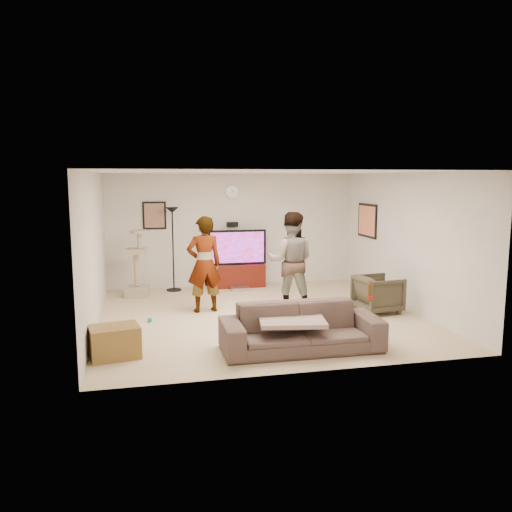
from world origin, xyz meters
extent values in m
cube|color=tan|center=(0.00, 0.00, -0.01)|extent=(5.50, 5.50, 0.02)
cube|color=white|center=(0.00, 0.00, 2.51)|extent=(5.50, 5.50, 0.02)
cube|color=beige|center=(0.00, 2.75, 1.25)|extent=(5.50, 0.04, 2.50)
cube|color=beige|center=(0.00, -2.75, 1.25)|extent=(5.50, 0.04, 2.50)
cube|color=beige|center=(-2.75, 0.00, 1.25)|extent=(0.04, 5.50, 2.50)
cube|color=beige|center=(2.75, 0.00, 1.25)|extent=(0.04, 5.50, 2.50)
cylinder|color=silver|center=(0.00, 2.72, 2.10)|extent=(0.26, 0.04, 0.26)
cube|color=black|center=(0.00, 2.69, 1.38)|extent=(0.25, 0.10, 0.10)
cube|color=#83614C|center=(-1.70, 2.73, 1.60)|extent=(0.42, 0.03, 0.52)
cube|color=#EE7E53|center=(2.73, 1.60, 1.50)|extent=(0.03, 0.78, 0.62)
cube|color=#48110B|center=(0.07, 2.50, 0.25)|extent=(1.21, 0.45, 0.50)
cube|color=#AFAFB5|center=(0.05, 2.11, 0.04)|extent=(0.40, 0.30, 0.07)
cube|color=black|center=(0.07, 2.50, 0.89)|extent=(1.29, 0.08, 0.77)
cube|color=#7C2DE0|center=(0.07, 2.46, 0.89)|extent=(1.19, 0.01, 0.68)
cylinder|color=black|center=(-1.34, 2.41, 0.89)|extent=(0.32, 0.32, 1.78)
cube|color=tan|center=(-2.11, 2.01, 0.69)|extent=(0.52, 0.52, 1.38)
imported|color=#A7A7A7|center=(-0.91, 0.50, 0.87)|extent=(0.68, 0.50, 1.74)
imported|color=#2D378F|center=(0.65, 0.31, 0.90)|extent=(1.04, 0.92, 1.80)
imported|color=#4A3934|center=(0.14, -1.94, 0.33)|extent=(2.24, 0.90, 0.65)
cube|color=tan|center=(0.00, -1.94, 0.44)|extent=(1.00, 0.84, 0.06)
cylinder|color=#4B2E0D|center=(1.17, -1.94, 0.78)|extent=(0.06, 0.06, 0.25)
imported|color=#353024|center=(2.13, -0.24, 0.33)|extent=(0.82, 0.80, 0.67)
cube|color=brown|center=(-2.40, -1.65, 0.22)|extent=(0.72, 0.60, 0.43)
sphere|color=#037DAA|center=(-1.90, -0.01, 0.04)|extent=(0.08, 0.08, 0.08)
camera|label=1|loc=(-2.02, -8.62, 2.40)|focal=36.28mm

